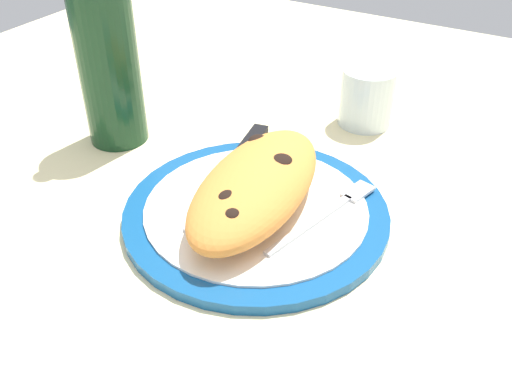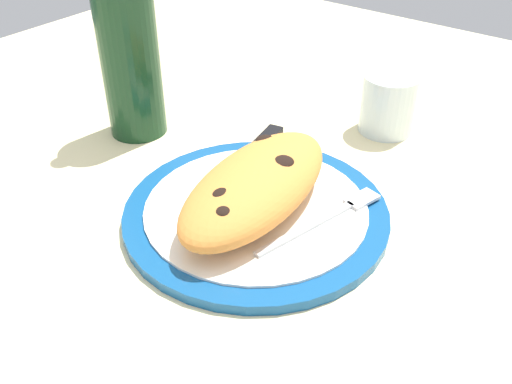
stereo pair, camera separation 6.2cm
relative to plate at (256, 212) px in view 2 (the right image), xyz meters
The scene contains 7 objects.
ground_plane 2.23cm from the plate, ahead, with size 150.00×150.00×3.00cm, color beige.
plate is the anchor object (origin of this frame).
calzone 3.69cm from the plate, 162.31° to the right, with size 25.55×13.58×5.70cm.
fork 8.34cm from the plate, 67.46° to the right, with size 17.65×5.80×0.40cm.
knife 9.74cm from the plate, 41.88° to the left, with size 23.07×6.06×1.20cm.
water_glass 27.72cm from the plate, ahead, with size 7.66×7.66×8.30cm.
wine_bottle 28.60cm from the plate, 76.69° to the left, with size 7.91×7.91×29.64cm.
Camera 2 is at (-40.51, -30.86, 39.58)cm, focal length 39.65 mm.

